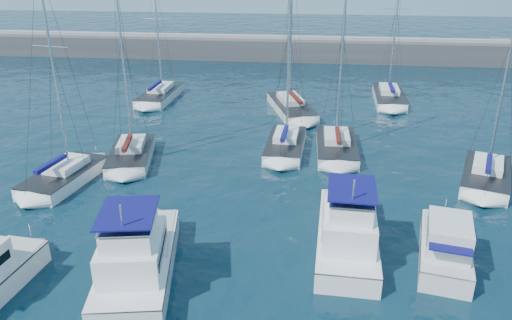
# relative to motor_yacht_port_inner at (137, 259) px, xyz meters

# --- Properties ---
(ground) EXTENTS (220.00, 220.00, 0.00)m
(ground) POSITION_rel_motor_yacht_port_inner_xyz_m (5.26, 4.23, -1.13)
(ground) COLOR black
(ground) RESTS_ON ground
(breakwater) EXTENTS (160.00, 6.00, 4.45)m
(breakwater) POSITION_rel_motor_yacht_port_inner_xyz_m (5.26, 56.23, -0.08)
(breakwater) COLOR #424244
(breakwater) RESTS_ON ground
(motor_yacht_port_inner) EXTENTS (4.97, 9.39, 4.69)m
(motor_yacht_port_inner) POSITION_rel_motor_yacht_port_inner_xyz_m (0.00, 0.00, 0.00)
(motor_yacht_port_inner) COLOR white
(motor_yacht_port_inner) RESTS_ON ground
(motor_yacht_stbd_inner) EXTENTS (3.63, 9.25, 4.69)m
(motor_yacht_stbd_inner) POSITION_rel_motor_yacht_port_inner_xyz_m (10.63, 3.80, 0.00)
(motor_yacht_stbd_inner) COLOR white
(motor_yacht_stbd_inner) RESTS_ON ground
(motor_yacht_stbd_outer) EXTENTS (3.79, 6.90, 3.20)m
(motor_yacht_stbd_outer) POSITION_rel_motor_yacht_port_inner_xyz_m (15.70, 3.16, -0.19)
(motor_yacht_stbd_outer) COLOR silver
(motor_yacht_stbd_outer) RESTS_ON ground
(sailboat_mid_a) EXTENTS (4.16, 7.34, 15.33)m
(sailboat_mid_a) POSITION_rel_motor_yacht_port_inner_xyz_m (-8.93, 10.27, -0.59)
(sailboat_mid_a) COLOR white
(sailboat_mid_a) RESTS_ON ground
(sailboat_mid_b) EXTENTS (4.40, 7.59, 15.22)m
(sailboat_mid_b) POSITION_rel_motor_yacht_port_inner_xyz_m (-5.60, 14.77, -0.59)
(sailboat_mid_b) COLOR silver
(sailboat_mid_b) RESTS_ON ground
(sailboat_mid_c) EXTENTS (3.27, 7.46, 15.51)m
(sailboat_mid_c) POSITION_rel_motor_yacht_port_inner_xyz_m (6.37, 18.27, -0.59)
(sailboat_mid_c) COLOR white
(sailboat_mid_c) RESTS_ON ground
(sailboat_mid_d) EXTENTS (3.29, 7.81, 15.31)m
(sailboat_mid_d) POSITION_rel_motor_yacht_port_inner_xyz_m (10.52, 18.40, -0.60)
(sailboat_mid_d) COLOR silver
(sailboat_mid_d) RESTS_ON ground
(sailboat_mid_e) EXTENTS (5.22, 7.79, 16.09)m
(sailboat_mid_e) POSITION_rel_motor_yacht_port_inner_xyz_m (20.97, 13.81, -0.58)
(sailboat_mid_e) COLOR white
(sailboat_mid_e) RESTS_ON ground
(sailboat_back_a) EXTENTS (3.33, 8.51, 13.74)m
(sailboat_back_a) POSITION_rel_motor_yacht_port_inner_xyz_m (-8.47, 32.06, -0.63)
(sailboat_back_a) COLOR white
(sailboat_back_a) RESTS_ON ground
(sailboat_back_b) EXTENTS (5.79, 9.73, 15.09)m
(sailboat_back_b) POSITION_rel_motor_yacht_port_inner_xyz_m (6.28, 29.13, -0.62)
(sailboat_back_b) COLOR silver
(sailboat_back_b) RESTS_ON ground
(sailboat_back_c) EXTENTS (3.36, 8.63, 15.58)m
(sailboat_back_c) POSITION_rel_motor_yacht_port_inner_xyz_m (16.74, 34.17, -0.61)
(sailboat_back_c) COLOR white
(sailboat_back_c) RESTS_ON ground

